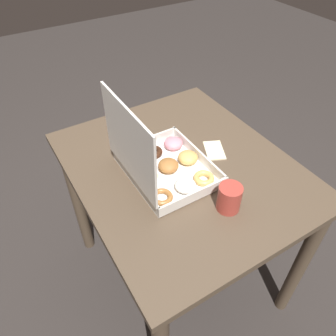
# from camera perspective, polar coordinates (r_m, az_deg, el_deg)

# --- Properties ---
(ground_plane) EXTENTS (8.00, 8.00, 0.00)m
(ground_plane) POSITION_cam_1_polar(r_m,az_deg,el_deg) (1.86, 1.73, -17.62)
(ground_plane) COLOR #2D2826
(dining_table) EXTENTS (0.93, 0.78, 0.78)m
(dining_table) POSITION_cam_1_polar(r_m,az_deg,el_deg) (1.34, 2.30, -3.74)
(dining_table) COLOR #4C3D2D
(dining_table) RESTS_ON ground_plane
(donut_box) EXTENTS (0.35, 0.29, 0.33)m
(donut_box) POSITION_cam_1_polar(r_m,az_deg,el_deg) (1.17, -1.14, 0.98)
(donut_box) COLOR white
(donut_box) RESTS_ON dining_table
(coffee_mug) EXTENTS (0.08, 0.08, 0.09)m
(coffee_mug) POSITION_cam_1_polar(r_m,az_deg,el_deg) (1.08, 10.64, -5.08)
(coffee_mug) COLOR #A3382D
(coffee_mug) RESTS_ON dining_table
(paper_napkin) EXTENTS (0.13, 0.11, 0.01)m
(paper_napkin) POSITION_cam_1_polar(r_m,az_deg,el_deg) (1.32, 8.06, 3.06)
(paper_napkin) COLOR beige
(paper_napkin) RESTS_ON dining_table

